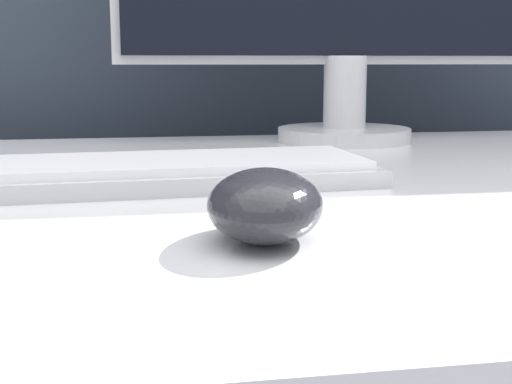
% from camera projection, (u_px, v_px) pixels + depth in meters
% --- Properties ---
extents(partition_panel, '(5.00, 0.03, 1.50)m').
position_uv_depth(partition_panel, '(185.00, 136.00, 1.23)').
color(partition_panel, '#333D4C').
rests_on(partition_panel, ground_plane).
extents(computer_mouse_near, '(0.10, 0.12, 0.05)m').
position_uv_depth(computer_mouse_near, '(265.00, 205.00, 0.46)').
color(computer_mouse_near, '#232328').
rests_on(computer_mouse_near, desk).
extents(keyboard, '(0.40, 0.17, 0.02)m').
position_uv_depth(keyboard, '(164.00, 172.00, 0.67)').
color(keyboard, silver).
rests_on(keyboard, desk).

